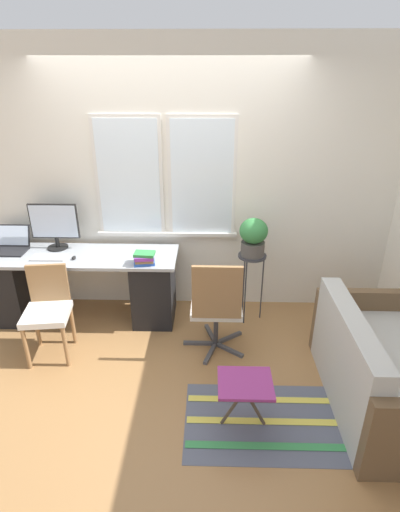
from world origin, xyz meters
TOP-DOWN VIEW (x-y plane):
  - ground_plane at (0.00, 0.00)m, footprint 14.00×14.00m
  - wall_back_with_window at (-0.00, 0.66)m, footprint 9.00×0.12m
  - desk at (-0.93, 0.29)m, footprint 1.98×0.59m
  - laptop at (-1.62, 0.38)m, footprint 0.33×0.31m
  - monitor at (-1.17, 0.45)m, footprint 0.48×0.21m
  - keyboard at (-1.17, 0.20)m, footprint 0.32×0.15m
  - mouse at (-0.93, 0.19)m, footprint 0.04×0.06m
  - book_stack at (-0.23, 0.11)m, footprint 0.22×0.19m
  - desk_chair_wooden at (-1.05, -0.28)m, footprint 0.43×0.44m
  - office_chair_swivel at (0.45, -0.24)m, footprint 0.57×0.60m
  - couch_loveseat at (1.72, -0.83)m, footprint 0.84×1.40m
  - plant_stand at (0.80, 0.32)m, footprint 0.28×0.28m
  - potted_plant at (0.80, 0.32)m, footprint 0.27×0.27m
  - floor_rug_striped at (0.85, -1.07)m, footprint 1.28×0.76m
  - folding_stool at (0.64, -1.09)m, footprint 0.39×0.33m

SIDE VIEW (x-z plane):
  - ground_plane at x=0.00m, z-range 0.00..0.00m
  - floor_rug_striped at x=0.85m, z-range 0.00..0.01m
  - couch_loveseat at x=1.72m, z-range -0.11..0.67m
  - folding_stool at x=0.64m, z-range 0.16..0.56m
  - desk at x=-0.93m, z-range 0.03..0.75m
  - desk_chair_wooden at x=-1.05m, z-range 0.05..0.87m
  - office_chair_swivel at x=0.45m, z-range 0.01..0.96m
  - plant_stand at x=0.80m, z-range 0.28..1.01m
  - keyboard at x=-1.17m, z-range 0.72..0.74m
  - mouse at x=-0.93m, z-range 0.72..0.76m
  - laptop at x=-1.62m, z-range 0.66..0.89m
  - book_stack at x=-0.23m, z-range 0.72..0.84m
  - potted_plant at x=0.80m, z-range 0.74..1.12m
  - monitor at x=-1.17m, z-range 0.74..1.21m
  - wall_back_with_window at x=0.00m, z-range 0.00..2.70m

